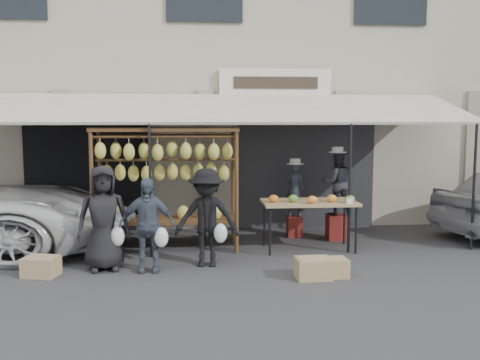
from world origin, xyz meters
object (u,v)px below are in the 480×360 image
object	(u,v)px
customer_mid	(147,225)
customer_left	(103,218)
crate_far	(41,267)
crate_near_a	(313,268)
vendor_right	(337,183)
crate_near_b	(332,268)
banana_rack	(166,165)
customer_right	(207,218)
produce_table	(310,203)
vendor_left	(295,190)

from	to	relation	value
customer_mid	customer_left	bearing A→B (deg)	168.18
customer_left	crate_far	bearing A→B (deg)	-175.37
customer_mid	crate_near_a	bearing A→B (deg)	-14.10
vendor_right	crate_near_b	distance (m)	2.76
banana_rack	customer_right	bearing A→B (deg)	-58.18
banana_rack	produce_table	bearing A→B (deg)	-4.93
customer_mid	vendor_right	bearing A→B (deg)	28.18
banana_rack	crate_far	distance (m)	2.75
customer_mid	crate_near_a	size ratio (longest dim) A/B	2.85
banana_rack	crate_far	world-z (taller)	banana_rack
crate_near_b	produce_table	bearing A→B (deg)	89.60
banana_rack	vendor_left	bearing A→B (deg)	19.79
vendor_left	crate_near_b	size ratio (longest dim) A/B	2.39
banana_rack	crate_near_a	size ratio (longest dim) A/B	5.01
produce_table	customer_right	distance (m)	2.10
banana_rack	produce_table	distance (m)	2.69
produce_table	customer_right	bearing A→B (deg)	-154.25
customer_mid	crate_far	bearing A→B (deg)	-175.89
vendor_right	customer_right	distance (m)	3.13
crate_near_a	vendor_right	bearing A→B (deg)	68.05
customer_left	crate_near_b	distance (m)	3.63
vendor_left	customer_mid	size ratio (longest dim) A/B	0.75
produce_table	crate_near_a	world-z (taller)	produce_table
crate_far	banana_rack	bearing A→B (deg)	39.11
customer_mid	customer_right	bearing A→B (deg)	13.03
banana_rack	customer_mid	size ratio (longest dim) A/B	1.76
vendor_left	customer_right	bearing A→B (deg)	66.29
vendor_right	crate_far	size ratio (longest dim) A/B	2.55
crate_far	customer_left	bearing A→B (deg)	16.40
banana_rack	customer_mid	xyz separation A→B (m)	(-0.23, -1.36, -0.83)
customer_mid	crate_near_a	xyz separation A→B (m)	(2.51, -0.61, -0.58)
customer_right	crate_far	world-z (taller)	customer_right
vendor_left	crate_near_a	xyz separation A→B (m)	(-0.25, -2.88, -0.81)
vendor_right	crate_near_a	world-z (taller)	vendor_right
customer_left	customer_right	distance (m)	1.63
crate_near_a	banana_rack	bearing A→B (deg)	139.23
crate_near_a	crate_far	distance (m)	4.14
produce_table	vendor_left	bearing A→B (deg)	93.02
customer_mid	crate_far	xyz separation A→B (m)	(-1.60, -0.13, -0.59)
vendor_right	crate_near_a	size ratio (longest dim) A/B	2.45
produce_table	customer_left	bearing A→B (deg)	-164.14
customer_right	crate_near_a	distance (m)	1.90
crate_near_b	vendor_left	bearing A→B (deg)	90.99
customer_left	customer_mid	world-z (taller)	customer_left
crate_near_a	produce_table	bearing A→B (deg)	79.89
customer_left	customer_right	size ratio (longest dim) A/B	1.04
vendor_left	produce_table	bearing A→B (deg)	111.09
banana_rack	crate_near_a	distance (m)	3.33
crate_far	customer_right	bearing A→B (deg)	7.98
produce_table	customer_right	xyz separation A→B (m)	(-1.89, -0.91, -0.07)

